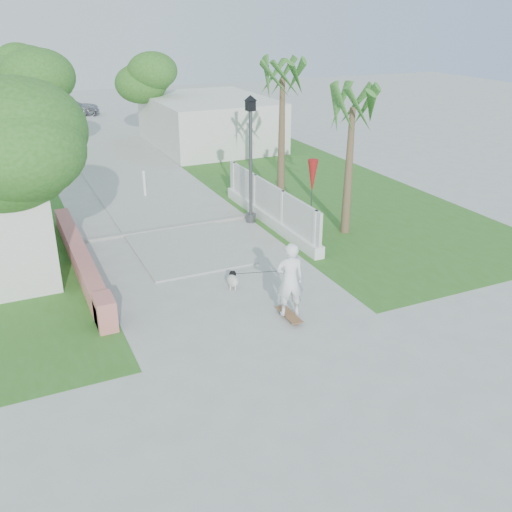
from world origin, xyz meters
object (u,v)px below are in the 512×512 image
skateboarder (268,276)px  dog (233,280)px  bollard (144,183)px  parked_car (69,107)px  street_lamp (251,155)px  patio_umbrella (312,177)px

skateboarder → dog: bearing=-63.7°
dog → bollard: bearing=113.0°
skateboarder → parked_car: 31.17m
street_lamp → skateboarder: size_ratio=1.56×
bollard → patio_umbrella: patio_umbrella is taller
patio_umbrella → parked_car: patio_umbrella is taller
parked_car → street_lamp: bearing=178.9°
bollard → skateboarder: size_ratio=0.38×
bollard → parked_car: size_ratio=0.27×
street_lamp → parked_car: (-2.76, 25.09, -1.73)m
bollard → skateboarder: 10.58m
bollard → dog: 9.12m
street_lamp → parked_car: street_lamp is taller
bollard → parked_car: bearing=90.2°
bollard → patio_umbrella: bearing=-50.1°
street_lamp → dog: (-2.62, -4.62, -2.19)m
street_lamp → dog: size_ratio=7.22×
street_lamp → patio_umbrella: (1.90, -1.00, -0.74)m
skateboarder → parked_car: bearing=-76.5°
dog → parked_car: bearing=112.8°
street_lamp → parked_car: bearing=96.3°
patio_umbrella → skateboarder: size_ratio=0.81×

